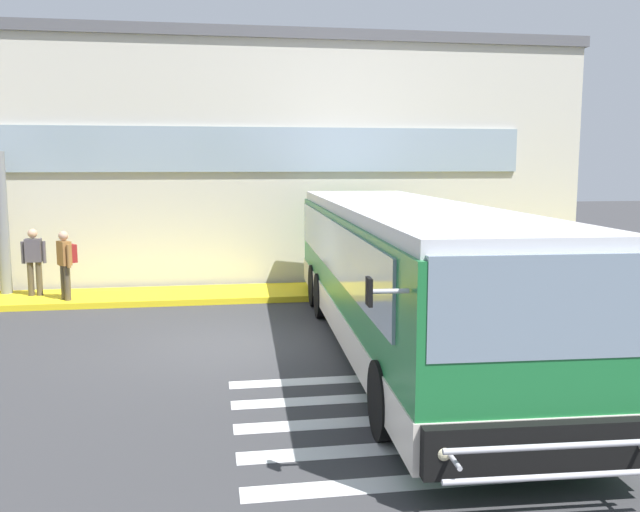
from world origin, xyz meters
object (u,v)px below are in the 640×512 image
(passenger_by_doorway, at_px, (66,260))
(bus_main_foreground, at_px, (403,278))
(passenger_near_column, at_px, (34,259))
(safety_bollard_yellow, at_px, (337,285))
(entry_support_column, at_px, (3,223))

(passenger_by_doorway, bearing_deg, bus_main_foreground, -36.13)
(passenger_near_column, distance_m, safety_bollard_yellow, 7.55)
(entry_support_column, xyz_separation_m, safety_bollard_yellow, (8.20, -1.80, -1.49))
(passenger_near_column, distance_m, passenger_by_doorway, 1.12)
(entry_support_column, bearing_deg, passenger_near_column, -28.14)
(passenger_by_doorway, bearing_deg, safety_bollard_yellow, -6.13)
(passenger_near_column, height_order, safety_bollard_yellow, passenger_near_column)
(entry_support_column, distance_m, passenger_near_column, 1.25)
(entry_support_column, height_order, passenger_by_doorway, entry_support_column)
(bus_main_foreground, bearing_deg, passenger_by_doorway, 143.87)
(entry_support_column, distance_m, bus_main_foreground, 10.61)
(entry_support_column, height_order, bus_main_foreground, entry_support_column)
(safety_bollard_yellow, bearing_deg, passenger_by_doorway, 173.87)
(entry_support_column, bearing_deg, bus_main_foreground, -35.55)
(bus_main_foreground, bearing_deg, entry_support_column, 144.45)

